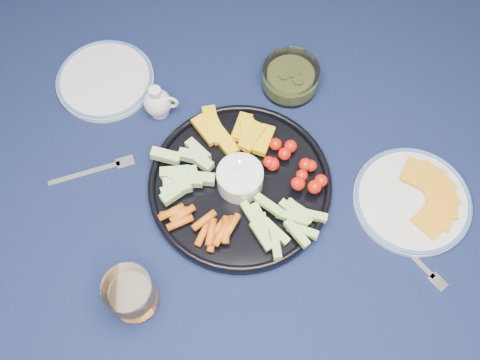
{
  "coord_description": "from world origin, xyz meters",
  "views": [
    {
      "loc": [
        0.01,
        -0.53,
        1.74
      ],
      "look_at": [
        0.03,
        -0.07,
        0.78
      ],
      "focal_mm": 40.0,
      "sensor_mm": 36.0,
      "label": 1
    }
  ],
  "objects_px": {
    "dining_table": "(223,175)",
    "juice_tumbler": "(132,295)",
    "creamer_pitcher": "(158,103)",
    "crudite_platter": "(239,183)",
    "cheese_plate": "(413,199)",
    "side_plate_extra": "(105,80)",
    "pickle_bowl": "(290,78)"
  },
  "relations": [
    {
      "from": "creamer_pitcher",
      "to": "pickle_bowl",
      "type": "relative_size",
      "value": 0.66
    },
    {
      "from": "pickle_bowl",
      "to": "juice_tumbler",
      "type": "xyz_separation_m",
      "value": [
        -0.33,
        -0.47,
        0.02
      ]
    },
    {
      "from": "cheese_plate",
      "to": "juice_tumbler",
      "type": "xyz_separation_m",
      "value": [
        -0.55,
        -0.17,
        0.03
      ]
    },
    {
      "from": "crudite_platter",
      "to": "side_plate_extra",
      "type": "height_order",
      "value": "crudite_platter"
    },
    {
      "from": "pickle_bowl",
      "to": "cheese_plate",
      "type": "xyz_separation_m",
      "value": [
        0.22,
        -0.3,
        -0.01
      ]
    },
    {
      "from": "crudite_platter",
      "to": "juice_tumbler",
      "type": "relative_size",
      "value": 3.6
    },
    {
      "from": "dining_table",
      "to": "pickle_bowl",
      "type": "relative_size",
      "value": 13.27
    },
    {
      "from": "dining_table",
      "to": "crudite_platter",
      "type": "bearing_deg",
      "value": -66.81
    },
    {
      "from": "pickle_bowl",
      "to": "juice_tumbler",
      "type": "distance_m",
      "value": 0.57
    },
    {
      "from": "crudite_platter",
      "to": "cheese_plate",
      "type": "distance_m",
      "value": 0.35
    },
    {
      "from": "dining_table",
      "to": "pickle_bowl",
      "type": "xyz_separation_m",
      "value": [
        0.16,
        0.17,
        0.11
      ]
    },
    {
      "from": "crudite_platter",
      "to": "juice_tumbler",
      "type": "height_order",
      "value": "crudite_platter"
    },
    {
      "from": "dining_table",
      "to": "cheese_plate",
      "type": "xyz_separation_m",
      "value": [
        0.38,
        -0.12,
        0.1
      ]
    },
    {
      "from": "side_plate_extra",
      "to": "juice_tumbler",
      "type": "bearing_deg",
      "value": -80.36
    },
    {
      "from": "juice_tumbler",
      "to": "creamer_pitcher",
      "type": "bearing_deg",
      "value": 84.67
    },
    {
      "from": "dining_table",
      "to": "crudite_platter",
      "type": "height_order",
      "value": "crudite_platter"
    },
    {
      "from": "dining_table",
      "to": "juice_tumbler",
      "type": "height_order",
      "value": "juice_tumbler"
    },
    {
      "from": "dining_table",
      "to": "cheese_plate",
      "type": "bearing_deg",
      "value": -18.09
    },
    {
      "from": "cheese_plate",
      "to": "juice_tumbler",
      "type": "bearing_deg",
      "value": -162.53
    },
    {
      "from": "juice_tumbler",
      "to": "side_plate_extra",
      "type": "height_order",
      "value": "juice_tumbler"
    },
    {
      "from": "dining_table",
      "to": "juice_tumbler",
      "type": "xyz_separation_m",
      "value": [
        -0.17,
        -0.3,
        0.13
      ]
    },
    {
      "from": "pickle_bowl",
      "to": "creamer_pitcher",
      "type": "bearing_deg",
      "value": -169.18
    },
    {
      "from": "dining_table",
      "to": "creamer_pitcher",
      "type": "height_order",
      "value": "creamer_pitcher"
    },
    {
      "from": "crudite_platter",
      "to": "pickle_bowl",
      "type": "distance_m",
      "value": 0.28
    },
    {
      "from": "juice_tumbler",
      "to": "cheese_plate",
      "type": "bearing_deg",
      "value": 17.47
    },
    {
      "from": "pickle_bowl",
      "to": "side_plate_extra",
      "type": "relative_size",
      "value": 0.58
    },
    {
      "from": "dining_table",
      "to": "crudite_platter",
      "type": "distance_m",
      "value": 0.14
    },
    {
      "from": "creamer_pitcher",
      "to": "juice_tumbler",
      "type": "height_order",
      "value": "juice_tumbler"
    },
    {
      "from": "creamer_pitcher",
      "to": "cheese_plate",
      "type": "relative_size",
      "value": 0.35
    },
    {
      "from": "crudite_platter",
      "to": "creamer_pitcher",
      "type": "xyz_separation_m",
      "value": [
        -0.16,
        0.19,
        0.01
      ]
    },
    {
      "from": "crudite_platter",
      "to": "cheese_plate",
      "type": "relative_size",
      "value": 1.57
    },
    {
      "from": "juice_tumbler",
      "to": "dining_table",
      "type": "bearing_deg",
      "value": 60.06
    }
  ]
}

